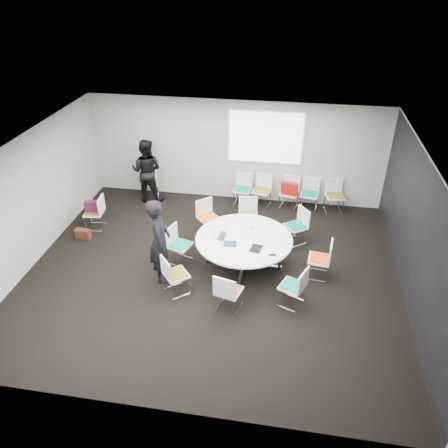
% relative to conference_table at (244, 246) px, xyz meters
% --- Properties ---
extents(room_shell, '(8.08, 7.08, 2.88)m').
position_rel_conference_table_xyz_m(room_shell, '(-0.55, -0.32, 0.87)').
color(room_shell, black).
rests_on(room_shell, ground).
extents(conference_table, '(2.09, 2.09, 0.73)m').
position_rel_conference_table_xyz_m(conference_table, '(0.00, 0.00, 0.00)').
color(conference_table, silver).
rests_on(conference_table, ground).
extents(projection_screen, '(1.90, 0.03, 1.35)m').
position_rel_conference_table_xyz_m(projection_screen, '(0.15, 3.14, 1.32)').
color(projection_screen, white).
rests_on(projection_screen, room_shell).
extents(chair_ring_a, '(0.50, 0.51, 0.88)m').
position_rel_conference_table_xyz_m(chair_ring_a, '(1.64, -0.10, -0.25)').
color(chair_ring_a, silver).
rests_on(chair_ring_a, ground).
extents(chair_ring_b, '(0.63, 0.64, 0.88)m').
position_rel_conference_table_xyz_m(chair_ring_b, '(1.11, 1.15, -0.25)').
color(chair_ring_b, silver).
rests_on(chair_ring_b, ground).
extents(chair_ring_c, '(0.52, 0.51, 0.88)m').
position_rel_conference_table_xyz_m(chair_ring_c, '(-0.07, 1.44, -0.25)').
color(chair_ring_c, silver).
rests_on(chair_ring_c, ground).
extents(chair_ring_d, '(0.64, 0.64, 0.88)m').
position_rel_conference_table_xyz_m(chair_ring_d, '(-1.02, 1.19, -0.25)').
color(chair_ring_d, silver).
rests_on(chair_ring_d, ground).
extents(chair_ring_e, '(0.57, 0.57, 0.88)m').
position_rel_conference_table_xyz_m(chair_ring_e, '(-1.43, -0.08, -0.25)').
color(chair_ring_e, silver).
rests_on(chair_ring_e, ground).
extents(chair_ring_f, '(0.64, 0.64, 0.88)m').
position_rel_conference_table_xyz_m(chair_ring_f, '(-1.24, -1.11, -0.25)').
color(chair_ring_f, silver).
rests_on(chair_ring_f, ground).
extents(chair_ring_g, '(0.56, 0.55, 0.88)m').
position_rel_conference_table_xyz_m(chair_ring_g, '(-0.11, -1.44, -0.25)').
color(chair_ring_g, silver).
rests_on(chair_ring_g, ground).
extents(chair_ring_h, '(0.59, 0.60, 0.88)m').
position_rel_conference_table_xyz_m(chair_ring_h, '(1.10, -1.10, -0.25)').
color(chair_ring_h, silver).
rests_on(chair_ring_h, ground).
extents(chair_back_a, '(0.50, 0.49, 0.88)m').
position_rel_conference_table_xyz_m(chair_back_a, '(-0.39, 2.83, -0.25)').
color(chair_back_a, silver).
rests_on(chair_back_a, ground).
extents(chair_back_b, '(0.55, 0.54, 0.88)m').
position_rel_conference_table_xyz_m(chair_back_b, '(0.14, 2.84, -0.25)').
color(chair_back_b, silver).
rests_on(chair_back_b, ground).
extents(chair_back_c, '(0.55, 0.54, 0.88)m').
position_rel_conference_table_xyz_m(chair_back_c, '(0.88, 2.84, -0.25)').
color(chair_back_c, silver).
rests_on(chair_back_c, ground).
extents(chair_back_d, '(0.52, 0.51, 0.88)m').
position_rel_conference_table_xyz_m(chair_back_d, '(1.43, 2.84, -0.25)').
color(chair_back_d, silver).
rests_on(chair_back_d, ground).
extents(chair_back_e, '(0.54, 0.53, 0.88)m').
position_rel_conference_table_xyz_m(chair_back_e, '(2.09, 2.84, -0.25)').
color(chair_back_e, silver).
rests_on(chair_back_e, ground).
extents(chair_spare_left, '(0.49, 0.50, 0.88)m').
position_rel_conference_table_xyz_m(chair_spare_left, '(-3.87, 0.98, -0.25)').
color(chair_spare_left, silver).
rests_on(chair_spare_left, ground).
extents(chair_person_back, '(0.56, 0.56, 0.88)m').
position_rel_conference_table_xyz_m(chair_person_back, '(-3.02, 2.81, -0.25)').
color(chair_person_back, silver).
rests_on(chair_person_back, ground).
extents(person_main, '(0.63, 0.79, 1.88)m').
position_rel_conference_table_xyz_m(person_main, '(-1.67, -0.69, 0.41)').
color(person_main, black).
rests_on(person_main, ground).
extents(person_back, '(0.88, 0.69, 1.79)m').
position_rel_conference_table_xyz_m(person_back, '(-3.02, 2.64, 0.37)').
color(person_back, black).
rests_on(person_back, ground).
extents(laptop, '(0.25, 0.37, 0.03)m').
position_rel_conference_table_xyz_m(laptop, '(-0.42, -0.02, 0.22)').
color(laptop, '#333338').
rests_on(laptop, conference_table).
extents(laptop_lid, '(0.08, 0.30, 0.22)m').
position_rel_conference_table_xyz_m(laptop_lid, '(-0.64, 0.01, 0.33)').
color(laptop_lid, silver).
rests_on(laptop_lid, conference_table).
extents(notebook_black, '(0.27, 0.34, 0.02)m').
position_rel_conference_table_xyz_m(notebook_black, '(0.30, -0.35, 0.21)').
color(notebook_black, black).
rests_on(notebook_black, conference_table).
extents(tablet_folio, '(0.27, 0.22, 0.03)m').
position_rel_conference_table_xyz_m(tablet_folio, '(-0.26, -0.27, 0.22)').
color(tablet_folio, navy).
rests_on(tablet_folio, conference_table).
extents(papers_right, '(0.37, 0.35, 0.00)m').
position_rel_conference_table_xyz_m(papers_right, '(0.63, 0.29, 0.21)').
color(papers_right, white).
rests_on(papers_right, conference_table).
extents(papers_front, '(0.33, 0.25, 0.00)m').
position_rel_conference_table_xyz_m(papers_front, '(0.67, -0.19, 0.21)').
color(papers_front, silver).
rests_on(papers_front, conference_table).
extents(cup, '(0.08, 0.08, 0.09)m').
position_rel_conference_table_xyz_m(cup, '(0.13, 0.45, 0.25)').
color(cup, white).
rests_on(cup, conference_table).
extents(phone, '(0.15, 0.09, 0.01)m').
position_rel_conference_table_xyz_m(phone, '(0.65, -0.52, 0.21)').
color(phone, black).
rests_on(phone, conference_table).
extents(maroon_bag, '(0.41, 0.19, 0.28)m').
position_rel_conference_table_xyz_m(maroon_bag, '(-3.89, 0.98, 0.09)').
color(maroon_bag, '#4B1430').
rests_on(maroon_bag, chair_spare_left).
extents(brown_bag, '(0.37, 0.19, 0.24)m').
position_rel_conference_table_xyz_m(brown_bag, '(-4.01, 0.47, -0.41)').
color(brown_bag, '#432015').
rests_on(brown_bag, ground).
extents(red_jacket, '(0.47, 0.26, 0.36)m').
position_rel_conference_table_xyz_m(red_jacket, '(0.88, 2.62, 0.17)').
color(red_jacket, '#A41814').
rests_on(red_jacket, chair_back_c).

